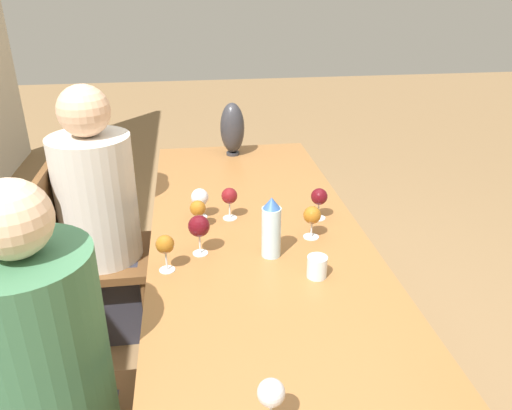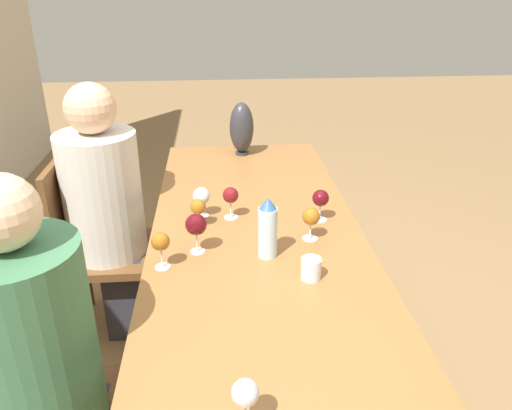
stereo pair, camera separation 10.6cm
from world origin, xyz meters
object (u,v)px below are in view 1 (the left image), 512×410
Objects in this scene: water_bottle at (271,228)px; chair_far at (89,249)px; water_tumbler at (317,267)px; wine_glass_0 at (199,227)px; wine_glass_2 at (198,209)px; wine_glass_6 at (200,198)px; wine_glass_5 at (319,197)px; person_far at (102,212)px; wine_glass_7 at (312,216)px; vase at (232,128)px; wine_glass_3 at (229,197)px; wine_glass_4 at (271,394)px; person_near at (52,373)px.

chair_far is at bearing 54.03° from water_bottle.
water_tumbler is 0.49× the size of wine_glass_0.
wine_glass_6 is at bearing -6.93° from wine_glass_2.
wine_glass_2 is 0.89× the size of wine_glass_5.
person_far is at bearing 48.65° from water_tumbler.
wine_glass_7 is (0.11, -0.18, -0.02)m from water_bottle.
vase reaches higher than wine_glass_3.
person_far is (0.21, 0.45, -0.14)m from wine_glass_6.
chair_far is (0.31, 0.52, -0.32)m from wine_glass_2.
wine_glass_7 is 0.11× the size of person_far.
water_bottle is at bearing -134.86° from wine_glass_2.
person_far reaches higher than wine_glass_7.
water_bottle is 1.72× the size of wine_glass_4.
chair_far is 0.72× the size of person_far.
chair_far is (0.73, 0.92, -0.28)m from water_tumbler.
wine_glass_2 is 0.15m from wine_glass_3.
wine_glass_0 is at bearing 153.77° from wine_glass_3.
person_near is (-0.50, 0.44, -0.17)m from wine_glass_0.
wine_glass_4 is 1.04× the size of wine_glass_6.
person_near is (-0.45, 0.70, -0.17)m from water_bottle.
wine_glass_5 is (-0.05, -0.38, -0.00)m from wine_glass_3.
person_near is at bearing 138.69° from wine_glass_0.
person_near reaches higher than vase.
water_bottle reaches higher than chair_far.
vase reaches higher than water_tumbler.
wine_glass_7 is (-0.24, -0.43, 0.00)m from wine_glass_6.
wine_glass_3 is (0.07, -0.14, 0.02)m from wine_glass_2.
wine_glass_0 is 0.82m from wine_glass_4.
wine_glass_3 is 1.02× the size of wine_glass_5.
wine_glass_5 is 1.01m from person_far.
wine_glass_5 is 1.04× the size of wine_glass_6.
wine_glass_2 is at bearing -125.26° from person_far.
water_tumbler is 0.09× the size of chair_far.
wine_glass_5 is 1.21m from person_near.
wine_glass_5 is 0.51m from wine_glass_6.
wine_glass_0 is 0.12× the size of person_far.
wine_glass_4 is (-0.60, 0.26, 0.06)m from water_tumbler.
wine_glass_4 is 1.46m from person_far.
wine_glass_0 reaches higher than wine_glass_7.
wine_glass_7 is at bearing -9.89° from water_tumbler.
water_tumbler is 0.56m from wine_glass_3.
vase is 2.29× the size of wine_glass_6.
wine_glass_0 is 0.69m from person_near.
wine_glass_5 is 1.03× the size of wine_glass_7.
wine_glass_2 is 0.10× the size of person_near.
wine_glass_6 is at bearing 60.63° from wine_glass_7.
wine_glass_4 reaches higher than wine_glass_2.
wine_glass_5 reaches higher than water_tumbler.
wine_glass_7 reaches higher than wine_glass_2.
water_bottle is 0.19× the size of person_near.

